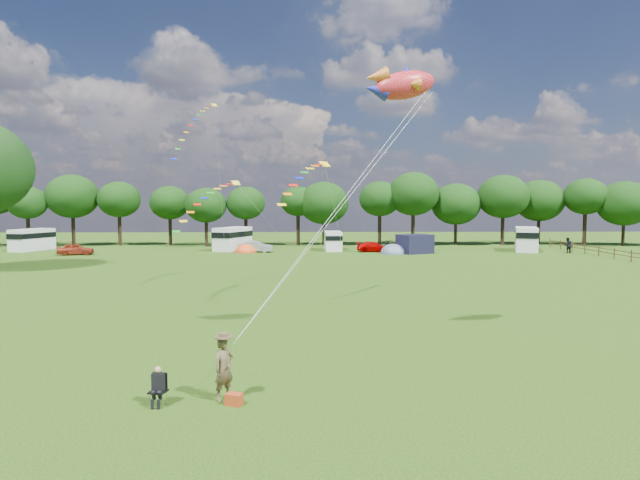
{
  "coord_description": "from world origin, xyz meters",
  "views": [
    {
      "loc": [
        -0.69,
        -19.71,
        5.9
      ],
      "look_at": [
        0.0,
        8.0,
        4.0
      ],
      "focal_mm": 30.0,
      "sensor_mm": 36.0,
      "label": 1
    }
  ],
  "objects_px": {
    "car_d": "(392,246)",
    "campervan_b": "(233,238)",
    "car_c": "(374,247)",
    "tent_greyblue": "(393,254)",
    "tent_orange": "(246,252)",
    "kite_flyer": "(224,369)",
    "campervan_a": "(32,239)",
    "fish_kite": "(399,85)",
    "walker_a": "(567,245)",
    "car_b": "(256,247)",
    "walker_b": "(569,247)",
    "car_a": "(76,249)",
    "camp_chair": "(158,382)",
    "campervan_d": "(526,238)",
    "campervan_c": "(333,240)"
  },
  "relations": [
    {
      "from": "car_d",
      "to": "campervan_b",
      "type": "xyz_separation_m",
      "value": [
        -19.87,
        1.83,
        0.89
      ]
    },
    {
      "from": "car_c",
      "to": "tent_greyblue",
      "type": "distance_m",
      "value": 3.12
    },
    {
      "from": "tent_orange",
      "to": "kite_flyer",
      "type": "xyz_separation_m",
      "value": [
        4.84,
        -48.44,
        0.93
      ]
    },
    {
      "from": "campervan_a",
      "to": "fish_kite",
      "type": "xyz_separation_m",
      "value": [
        38.24,
        -45.51,
        9.29
      ]
    },
    {
      "from": "tent_orange",
      "to": "car_d",
      "type": "bearing_deg",
      "value": 4.78
    },
    {
      "from": "kite_flyer",
      "to": "walker_a",
      "type": "bearing_deg",
      "value": 7.24
    },
    {
      "from": "car_d",
      "to": "tent_greyblue",
      "type": "relative_size",
      "value": 1.44
    },
    {
      "from": "campervan_b",
      "to": "fish_kite",
      "type": "bearing_deg",
      "value": -141.3
    },
    {
      "from": "car_b",
      "to": "walker_b",
      "type": "distance_m",
      "value": 37.8
    },
    {
      "from": "kite_flyer",
      "to": "car_b",
      "type": "bearing_deg",
      "value": 47.19
    },
    {
      "from": "car_b",
      "to": "car_c",
      "type": "xyz_separation_m",
      "value": [
        14.37,
        0.09,
        -0.07
      ]
    },
    {
      "from": "car_d",
      "to": "walker_a",
      "type": "xyz_separation_m",
      "value": [
        20.49,
        -3.15,
        0.26
      ]
    },
    {
      "from": "car_a",
      "to": "tent_orange",
      "type": "height_order",
      "value": "car_a"
    },
    {
      "from": "car_b",
      "to": "fish_kite",
      "type": "relative_size",
      "value": 1.18
    },
    {
      "from": "fish_kite",
      "to": "walker_a",
      "type": "distance_m",
      "value": 49.71
    },
    {
      "from": "tent_orange",
      "to": "fish_kite",
      "type": "height_order",
      "value": "fish_kite"
    },
    {
      "from": "camp_chair",
      "to": "car_c",
      "type": "bearing_deg",
      "value": 89.75
    },
    {
      "from": "car_c",
      "to": "campervan_d",
      "type": "distance_m",
      "value": 19.14
    },
    {
      "from": "walker_b",
      "to": "campervan_c",
      "type": "bearing_deg",
      "value": -44.53
    },
    {
      "from": "car_a",
      "to": "tent_greyblue",
      "type": "distance_m",
      "value": 36.62
    },
    {
      "from": "car_a",
      "to": "walker_b",
      "type": "relative_size",
      "value": 2.76
    },
    {
      "from": "car_b",
      "to": "tent_orange",
      "type": "height_order",
      "value": "car_b"
    },
    {
      "from": "car_d",
      "to": "fish_kite",
      "type": "distance_m",
      "value": 45.23
    },
    {
      "from": "walker_a",
      "to": "walker_b",
      "type": "height_order",
      "value": "walker_a"
    },
    {
      "from": "car_b",
      "to": "camp_chair",
      "type": "relative_size",
      "value": 3.38
    },
    {
      "from": "kite_flyer",
      "to": "walker_b",
      "type": "relative_size",
      "value": 1.31
    },
    {
      "from": "campervan_c",
      "to": "walker_b",
      "type": "bearing_deg",
      "value": -98.22
    },
    {
      "from": "tent_orange",
      "to": "tent_greyblue",
      "type": "xyz_separation_m",
      "value": [
        17.46,
        -2.02,
        -0.0
      ]
    },
    {
      "from": "tent_orange",
      "to": "camp_chair",
      "type": "bearing_deg",
      "value": -86.51
    },
    {
      "from": "tent_orange",
      "to": "walker_a",
      "type": "height_order",
      "value": "walker_a"
    },
    {
      "from": "campervan_a",
      "to": "walker_b",
      "type": "distance_m",
      "value": 66.18
    },
    {
      "from": "camp_chair",
      "to": "fish_kite",
      "type": "height_order",
      "value": "fish_kite"
    },
    {
      "from": "car_d",
      "to": "campervan_c",
      "type": "distance_m",
      "value": 7.34
    },
    {
      "from": "campervan_b",
      "to": "walker_b",
      "type": "bearing_deg",
      "value": -73.51
    },
    {
      "from": "tent_orange",
      "to": "walker_a",
      "type": "distance_m",
      "value": 38.38
    },
    {
      "from": "car_d",
      "to": "car_a",
      "type": "bearing_deg",
      "value": 76.86
    },
    {
      "from": "car_d",
      "to": "fish_kite",
      "type": "height_order",
      "value": "fish_kite"
    },
    {
      "from": "car_d",
      "to": "kite_flyer",
      "type": "relative_size",
      "value": 2.56
    },
    {
      "from": "camp_chair",
      "to": "walker_b",
      "type": "distance_m",
      "value": 59.78
    },
    {
      "from": "car_d",
      "to": "camp_chair",
      "type": "distance_m",
      "value": 52.43
    },
    {
      "from": "car_b",
      "to": "walker_b",
      "type": "xyz_separation_m",
      "value": [
        37.78,
        -1.28,
        0.04
      ]
    },
    {
      "from": "campervan_b",
      "to": "walker_a",
      "type": "relative_size",
      "value": 3.45
    },
    {
      "from": "campervan_d",
      "to": "kite_flyer",
      "type": "xyz_separation_m",
      "value": [
        -29.76,
        -49.73,
        -0.63
      ]
    },
    {
      "from": "car_d",
      "to": "tent_orange",
      "type": "distance_m",
      "value": 17.91
    },
    {
      "from": "campervan_d",
      "to": "fish_kite",
      "type": "relative_size",
      "value": 1.97
    },
    {
      "from": "car_d",
      "to": "walker_a",
      "type": "relative_size",
      "value": 2.63
    },
    {
      "from": "car_c",
      "to": "walker_a",
      "type": "distance_m",
      "value": 22.91
    },
    {
      "from": "car_c",
      "to": "tent_greyblue",
      "type": "xyz_separation_m",
      "value": [
        1.95,
        -2.37,
        -0.59
      ]
    },
    {
      "from": "car_d",
      "to": "kite_flyer",
      "type": "bearing_deg",
      "value": 145.91
    },
    {
      "from": "campervan_c",
      "to": "kite_flyer",
      "type": "distance_m",
      "value": 51.46
    }
  ]
}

